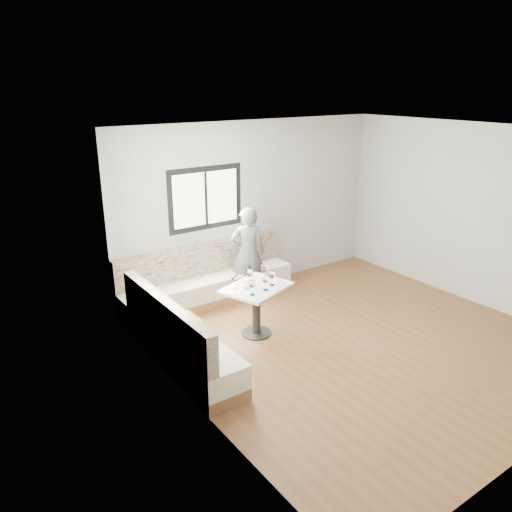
{
  "coord_description": "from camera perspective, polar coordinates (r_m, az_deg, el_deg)",
  "views": [
    {
      "loc": [
        -4.62,
        -4.18,
        3.36
      ],
      "look_at": [
        -0.95,
        1.06,
        1.12
      ],
      "focal_mm": 35.0,
      "sensor_mm": 36.0,
      "label": 1
    }
  ],
  "objects": [
    {
      "name": "wine_glass_e",
      "position": [
        7.03,
        0.95,
        -1.46
      ],
      "size": [
        0.1,
        0.1,
        0.22
      ],
      "color": "white",
      "rests_on": "table"
    },
    {
      "name": "wine_glass_a",
      "position": [
        6.5,
        -0.44,
        -3.24
      ],
      "size": [
        0.1,
        0.1,
        0.22
      ],
      "color": "white",
      "rests_on": "table"
    },
    {
      "name": "room",
      "position": [
        6.53,
        11.25,
        1.53
      ],
      "size": [
        5.01,
        5.01,
        2.81
      ],
      "color": "brown",
      "rests_on": "ground"
    },
    {
      "name": "wine_glass_d",
      "position": [
        6.86,
        -0.69,
        -1.99
      ],
      "size": [
        0.1,
        0.1,
        0.22
      ],
      "color": "white",
      "rests_on": "table"
    },
    {
      "name": "olive_ramekin",
      "position": [
        6.78,
        -1.23,
        -3.45
      ],
      "size": [
        0.1,
        0.1,
        0.04
      ],
      "color": "white",
      "rests_on": "table"
    },
    {
      "name": "wine_glass_c",
      "position": [
        6.8,
        1.82,
        -2.18
      ],
      "size": [
        0.1,
        0.1,
        0.22
      ],
      "color": "white",
      "rests_on": "table"
    },
    {
      "name": "wine_glass_f",
      "position": [
        6.71,
        -2.44,
        -2.49
      ],
      "size": [
        0.1,
        0.1,
        0.22
      ],
      "color": "white",
      "rests_on": "table"
    },
    {
      "name": "person",
      "position": [
        7.99,
        -0.94,
        0.31
      ],
      "size": [
        0.66,
        0.56,
        1.53
      ],
      "primitive_type": "imported",
      "rotation": [
        0.0,
        0.0,
        2.71
      ],
      "color": "#525757",
      "rests_on": "ground"
    },
    {
      "name": "banquette",
      "position": [
        7.22,
        -6.83,
        -5.67
      ],
      "size": [
        2.9,
        2.8,
        0.95
      ],
      "color": "brown",
      "rests_on": "ground"
    },
    {
      "name": "table",
      "position": [
        6.89,
        0.06,
        -4.88
      ],
      "size": [
        1.05,
        0.93,
        0.72
      ],
      "rotation": [
        0.0,
        0.0,
        0.34
      ],
      "color": "black",
      "rests_on": "ground"
    },
    {
      "name": "wine_glass_b",
      "position": [
        6.64,
        1.13,
        -2.72
      ],
      "size": [
        0.1,
        0.1,
        0.22
      ],
      "color": "white",
      "rests_on": "table"
    }
  ]
}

